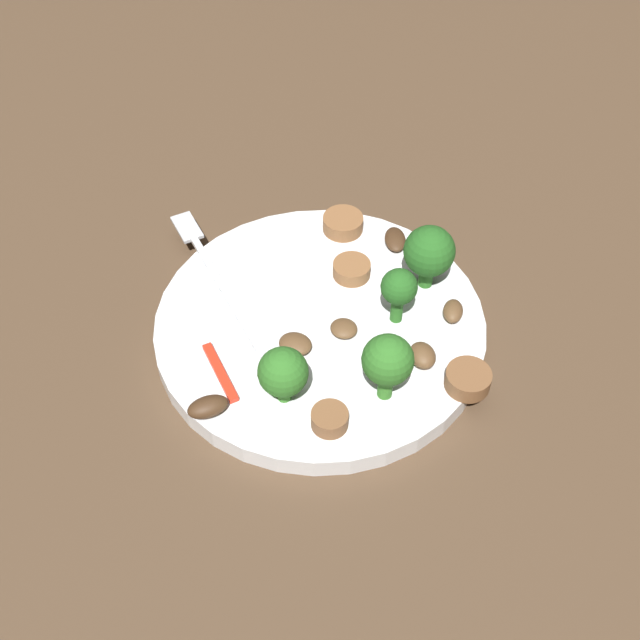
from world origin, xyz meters
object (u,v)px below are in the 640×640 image
at_px(sausage_slice_2, 352,269).
at_px(mushroom_5, 295,344).
at_px(broccoli_floret_3, 388,361).
at_px(mushroom_4, 395,239).
at_px(broccoli_floret_1, 399,289).
at_px(mushroom_1, 208,407).
at_px(sausage_slice_1, 330,419).
at_px(mushroom_2, 422,355).
at_px(pepper_strip_2, 220,372).
at_px(broccoli_floret_0, 429,252).
at_px(mushroom_3, 453,311).
at_px(sausage_slice_0, 468,379).
at_px(fork, 212,270).
at_px(sausage_slice_3, 343,223).
at_px(mushroom_0, 344,328).
at_px(broccoli_floret_2, 283,373).
at_px(plate, 320,327).

xyz_separation_m(sausage_slice_2, mushroom_5, (-0.07, 0.06, -0.00)).
relative_size(broccoli_floret_3, mushroom_4, 1.98).
bearing_deg(mushroom_4, broccoli_floret_1, 167.78).
bearing_deg(mushroom_1, broccoli_floret_3, -92.13).
relative_size(sausage_slice_1, mushroom_2, 1.09).
relative_size(mushroom_2, pepper_strip_2, 0.43).
height_order(broccoli_floret_0, mushroom_3, broccoli_floret_0).
distance_m(sausage_slice_0, pepper_strip_2, 0.18).
bearing_deg(sausage_slice_1, broccoli_floret_0, -39.07).
bearing_deg(mushroom_5, broccoli_floret_3, -132.57).
relative_size(fork, pepper_strip_2, 3.08).
height_order(broccoli_floret_0, mushroom_4, broccoli_floret_0).
bearing_deg(sausage_slice_0, broccoli_floret_1, 27.20).
distance_m(mushroom_1, mushroom_4, 0.23).
bearing_deg(fork, sausage_slice_2, -118.68).
relative_size(broccoli_floret_1, sausage_slice_3, 1.45).
bearing_deg(mushroom_5, broccoli_floret_1, -78.34).
bearing_deg(sausage_slice_3, sausage_slice_1, 167.05).
xyz_separation_m(broccoli_floret_3, sausage_slice_0, (-0.00, -0.06, -0.03)).
distance_m(sausage_slice_0, mushroom_0, 0.10).
xyz_separation_m(broccoli_floret_2, mushroom_1, (-0.00, 0.05, -0.02)).
xyz_separation_m(broccoli_floret_3, mushroom_0, (0.06, 0.02, -0.03)).
relative_size(broccoli_floret_1, mushroom_1, 1.69).
relative_size(broccoli_floret_3, sausage_slice_1, 2.20).
xyz_separation_m(plate, mushroom_3, (-0.01, -0.10, 0.01)).
bearing_deg(broccoli_floret_3, mushroom_3, -46.32).
relative_size(sausage_slice_0, mushroom_4, 1.14).
height_order(mushroom_2, mushroom_5, mushroom_2).
distance_m(broccoli_floret_2, mushroom_4, 0.19).
relative_size(mushroom_1, mushroom_4, 1.01).
distance_m(broccoli_floret_3, mushroom_5, 0.09).
bearing_deg(broccoli_floret_0, pepper_strip_2, 111.01).
relative_size(sausage_slice_2, sausage_slice_3, 0.89).
bearing_deg(sausage_slice_2, fork, 78.85).
relative_size(plate, mushroom_1, 8.70).
distance_m(plate, fork, 0.10).
relative_size(broccoli_floret_1, sausage_slice_0, 1.51).
xyz_separation_m(sausage_slice_0, sausage_slice_3, (0.18, 0.06, -0.00)).
xyz_separation_m(broccoli_floret_1, broccoli_floret_2, (-0.06, 0.10, -0.00)).
height_order(broccoli_floret_1, pepper_strip_2, broccoli_floret_1).
bearing_deg(broccoli_floret_2, mushroom_0, -44.69).
relative_size(broccoli_floret_1, mushroom_5, 1.97).
relative_size(fork, sausage_slice_0, 5.23).
distance_m(broccoli_floret_1, mushroom_0, 0.05).
relative_size(broccoli_floret_2, sausage_slice_1, 1.81).
bearing_deg(sausage_slice_3, broccoli_floret_3, 179.43).
distance_m(broccoli_floret_3, mushroom_4, 0.16).
bearing_deg(mushroom_0, plate, 46.79).
distance_m(sausage_slice_0, mushroom_3, 0.07).
height_order(broccoli_floret_0, mushroom_2, broccoli_floret_0).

